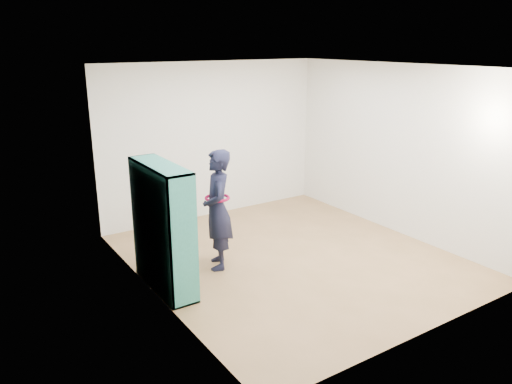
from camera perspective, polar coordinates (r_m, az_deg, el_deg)
floor at (r=7.06m, az=4.15°, el=-7.48°), size 4.50×4.50×0.00m
ceiling at (r=6.44m, az=4.65°, el=14.10°), size 4.50×4.50×0.00m
wall_left at (r=5.67m, az=-11.86°, el=0.05°), size 0.02×4.50×2.60m
wall_right at (r=7.98m, az=15.89°, el=4.63°), size 0.02×4.50×2.60m
wall_back at (r=8.48m, az=-4.95°, el=5.91°), size 4.00×0.02×2.60m
wall_front at (r=5.11m, az=19.92°, el=-2.51°), size 4.00×0.02×2.60m
bookshelf at (r=6.04m, az=-10.77°, el=-4.28°), size 0.34×1.17×1.55m
person at (r=6.52m, az=-4.41°, el=-2.03°), size 0.59×0.69×1.60m
smartphone at (r=6.56m, az=-5.63°, el=-0.98°), size 0.02×0.10×0.12m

